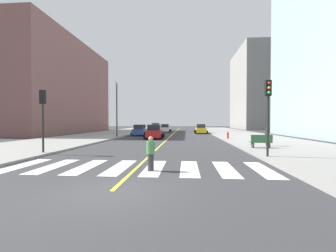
{
  "coord_description": "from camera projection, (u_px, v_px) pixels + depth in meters",
  "views": [
    {
      "loc": [
        2.53,
        -7.45,
        2.38
      ],
      "look_at": [
        -0.49,
        30.25,
        1.65
      ],
      "focal_mm": 24.08,
      "sensor_mm": 36.0,
      "label": 1
    }
  ],
  "objects": [
    {
      "name": "sidewalk_kerb_east",
      "position": [
        268.0,
        141.0,
        26.63
      ],
      "size": [
        10.0,
        120.0,
        0.15
      ],
      "primitive_type": "cube",
      "color": "gray",
      "rests_on": "ground"
    },
    {
      "name": "pedestrian_waiting_east",
      "position": [
        267.0,
        135.0,
        20.77
      ],
      "size": [
        0.43,
        0.43,
        1.74
      ],
      "rotation": [
        0.0,
        0.0,
        0.95
      ],
      "color": "#232847",
      "rests_on": "sidewalk_kerb_east"
    },
    {
      "name": "sidewalk_kerb_west",
      "position": [
        70.0,
        140.0,
        28.57
      ],
      "size": [
        10.0,
        120.0,
        0.15
      ],
      "primitive_type": "cube",
      "color": "gray",
      "rests_on": "ground"
    },
    {
      "name": "low_rise_brick_west",
      "position": [
        47.0,
        88.0,
        48.68
      ],
      "size": [
        16.0,
        32.0,
        19.37
      ],
      "primitive_type": "cube",
      "color": "brown",
      "rests_on": "ground"
    },
    {
      "name": "parking_garage_concrete",
      "position": [
        265.0,
        90.0,
        74.51
      ],
      "size": [
        18.0,
        24.0,
        25.94
      ],
      "primitive_type": "cube",
      "color": "gray",
      "rests_on": "ground"
    },
    {
      "name": "fire_hydrant",
      "position": [
        228.0,
        135.0,
        29.69
      ],
      "size": [
        0.26,
        0.26,
        0.89
      ],
      "color": "red",
      "rests_on": "sidewalk_kerb_east"
    },
    {
      "name": "car_yellow_fifth",
      "position": [
        201.0,
        129.0,
        44.81
      ],
      "size": [
        2.67,
        4.25,
        1.89
      ],
      "rotation": [
        0.0,
        0.0,
        3.16
      ],
      "color": "gold",
      "rests_on": "ground"
    },
    {
      "name": "traffic_light_far_corner",
      "position": [
        43.0,
        109.0,
        16.3
      ],
      "size": [
        0.36,
        0.41,
        4.51
      ],
      "color": "black",
      "rests_on": "sidewalk_kerb_west"
    },
    {
      "name": "car_white_sixth",
      "position": [
        165.0,
        128.0,
        50.7
      ],
      "size": [
        2.59,
        4.13,
        1.84
      ],
      "rotation": [
        0.0,
        0.0,
        -0.01
      ],
      "color": "silver",
      "rests_on": "ground"
    },
    {
      "name": "car_black_nearest",
      "position": [
        158.0,
        127.0,
        63.02
      ],
      "size": [
        2.38,
        3.81,
        1.7
      ],
      "rotation": [
        0.0,
        0.0,
        -0.0
      ],
      "color": "black",
      "rests_on": "ground"
    },
    {
      "name": "pedestrian_crossing",
      "position": [
        151.0,
        152.0,
        10.85
      ],
      "size": [
        0.41,
        0.41,
        1.67
      ],
      "rotation": [
        0.0,
        0.0,
        4.17
      ],
      "color": "#38383D",
      "rests_on": "ground"
    },
    {
      "name": "crosswalk_paint",
      "position": [
        137.0,
        167.0,
        11.65
      ],
      "size": [
        13.5,
        4.0,
        0.01
      ],
      "color": "silver",
      "rests_on": "ground"
    },
    {
      "name": "car_blue_third",
      "position": [
        140.0,
        131.0,
        37.92
      ],
      "size": [
        2.68,
        4.26,
        1.89
      ],
      "rotation": [
        0.0,
        0.0,
        -0.01
      ],
      "color": "#2D479E",
      "rests_on": "ground"
    },
    {
      "name": "street_lamp",
      "position": [
        117.0,
        104.0,
        33.67
      ],
      "size": [
        0.44,
        0.44,
        8.32
      ],
      "color": "#38383D",
      "rests_on": "sidewalk_kerb_west"
    },
    {
      "name": "lane_divider_paint",
      "position": [
        174.0,
        133.0,
        47.53
      ],
      "size": [
        0.16,
        80.0,
        0.01
      ],
      "primitive_type": "cube",
      "color": "yellow",
      "rests_on": "ground"
    },
    {
      "name": "ground_plane",
      "position": [
        112.0,
        191.0,
        7.67
      ],
      "size": [
        220.0,
        220.0,
        0.0
      ],
      "primitive_type": "plane",
      "color": "#333335"
    },
    {
      "name": "car_red_second",
      "position": [
        154.0,
        132.0,
        31.32
      ],
      "size": [
        2.89,
        4.5,
        1.98
      ],
      "rotation": [
        0.0,
        0.0,
        0.04
      ],
      "color": "red",
      "rests_on": "ground"
    },
    {
      "name": "traffic_light_near_corner",
      "position": [
        268.0,
        103.0,
        14.35
      ],
      "size": [
        0.36,
        0.41,
        4.87
      ],
      "rotation": [
        0.0,
        0.0,
        3.14
      ],
      "color": "black",
      "rests_on": "sidewalk_kerb_east"
    },
    {
      "name": "car_silver_fourth",
      "position": [
        156.0,
        127.0,
        57.26
      ],
      "size": [
        2.85,
        4.54,
        2.02
      ],
      "rotation": [
        0.0,
        0.0,
        -0.01
      ],
      "color": "#B7B7BC",
      "rests_on": "ground"
    },
    {
      "name": "park_bench",
      "position": [
        261.0,
        142.0,
        19.12
      ],
      "size": [
        1.82,
        0.63,
        1.12
      ],
      "rotation": [
        0.0,
        0.0,
        1.61
      ],
      "color": "#33603D",
      "rests_on": "sidewalk_kerb_east"
    }
  ]
}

